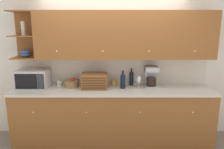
{
  "coord_description": "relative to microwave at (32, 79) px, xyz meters",
  "views": [
    {
      "loc": [
        -0.02,
        -3.92,
        2.04
      ],
      "look_at": [
        0.0,
        -0.22,
        1.19
      ],
      "focal_mm": 35.0,
      "sensor_mm": 36.0,
      "label": 1
    }
  ],
  "objects": [
    {
      "name": "fruit_basket",
      "position": [
        0.65,
        0.04,
        -0.1
      ],
      "size": [
        0.25,
        0.25,
        0.18
      ],
      "color": "#937047",
      "rests_on": "counter_unit"
    },
    {
      "name": "wall_back",
      "position": [
        1.38,
        0.27,
        0.18
      ],
      "size": [
        5.83,
        0.06,
        2.6
      ],
      "color": "white",
      "rests_on": "ground_plane"
    },
    {
      "name": "bread_box",
      "position": [
        1.07,
        -0.05,
        -0.03
      ],
      "size": [
        0.43,
        0.3,
        0.26
      ],
      "color": "brown",
      "rests_on": "counter_unit"
    },
    {
      "name": "wine_bottle",
      "position": [
        1.72,
        0.16,
        -0.02
      ],
      "size": [
        0.07,
        0.07,
        0.31
      ],
      "color": "black",
      "rests_on": "counter_unit"
    },
    {
      "name": "backsplash_panel",
      "position": [
        1.38,
        0.23,
        0.1
      ],
      "size": [
        3.43,
        0.01,
        0.51
      ],
      "color": "silver",
      "rests_on": "counter_unit"
    },
    {
      "name": "second_wine_bottle",
      "position": [
        1.56,
        -0.04,
        -0.02
      ],
      "size": [
        0.09,
        0.09,
        0.31
      ],
      "color": "black",
      "rests_on": "counter_unit"
    },
    {
      "name": "counter_unit",
      "position": [
        1.38,
        -0.08,
        -0.64
      ],
      "size": [
        3.45,
        0.67,
        0.96
      ],
      "color": "#935628",
      "rests_on": "ground_plane"
    },
    {
      "name": "coffee_maker",
      "position": [
        2.06,
        0.05,
        0.02
      ],
      "size": [
        0.22,
        0.22,
        0.37
      ],
      "color": "#B7B7BC",
      "rests_on": "counter_unit"
    },
    {
      "name": "mug_blue_second",
      "position": [
        0.42,
        0.11,
        -0.11
      ],
      "size": [
        0.1,
        0.09,
        0.09
      ],
      "color": "silver",
      "rests_on": "counter_unit"
    },
    {
      "name": "upper_cabinets",
      "position": [
        1.56,
        0.05,
        0.75
      ],
      "size": [
        3.43,
        0.4,
        0.79
      ],
      "color": "#935628",
      "rests_on": "backsplash_panel"
    },
    {
      "name": "wine_glass",
      "position": [
        1.83,
        -0.06,
        -0.01
      ],
      "size": [
        0.07,
        0.07,
        0.22
      ],
      "color": "silver",
      "rests_on": "counter_unit"
    },
    {
      "name": "ground_plane",
      "position": [
        1.38,
        0.24,
        -1.12
      ],
      "size": [
        24.0,
        24.0,
        0.0
      ],
      "primitive_type": "plane",
      "color": "slate"
    },
    {
      "name": "mug",
      "position": [
        1.41,
        0.13,
        -0.11
      ],
      "size": [
        0.1,
        0.09,
        0.1
      ],
      "color": "gold",
      "rests_on": "counter_unit"
    },
    {
      "name": "microwave",
      "position": [
        0.0,
        0.0,
        0.0
      ],
      "size": [
        0.52,
        0.39,
        0.32
      ],
      "color": "silver",
      "rests_on": "counter_unit"
    }
  ]
}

